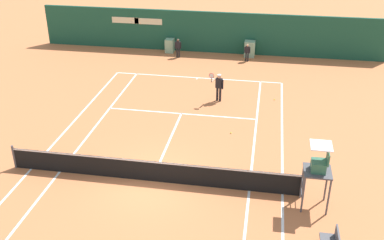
# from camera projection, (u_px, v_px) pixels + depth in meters

# --- Properties ---
(ground_plane) EXTENTS (80.00, 80.00, 0.01)m
(ground_plane) POSITION_uv_depth(u_px,v_px,m) (155.00, 173.00, 19.15)
(ground_plane) COLOR #C67042
(tennis_net) EXTENTS (12.10, 0.10, 1.07)m
(tennis_net) POSITION_uv_depth(u_px,v_px,m) (151.00, 170.00, 18.41)
(tennis_net) COLOR #4C4C51
(tennis_net) RESTS_ON ground_plane
(sponsor_back_wall) EXTENTS (25.00, 1.02, 2.98)m
(sponsor_back_wall) POSITION_uv_depth(u_px,v_px,m) (209.00, 33.00, 32.92)
(sponsor_back_wall) COLOR #194C38
(sponsor_back_wall) RESTS_ON ground_plane
(umpire_chair) EXTENTS (1.00, 1.00, 2.65)m
(umpire_chair) POSITION_uv_depth(u_px,v_px,m) (318.00, 168.00, 16.41)
(umpire_chair) COLOR #47474C
(umpire_chair) RESTS_ON ground_plane
(player_on_baseline) EXTENTS (0.77, 0.66, 1.82)m
(player_on_baseline) POSITION_uv_depth(u_px,v_px,m) (219.00, 85.00, 25.30)
(player_on_baseline) COLOR black
(player_on_baseline) RESTS_ON ground_plane
(ball_kid_centre_post) EXTENTS (0.41, 0.20, 1.24)m
(ball_kid_centre_post) POSITION_uv_depth(u_px,v_px,m) (247.00, 51.00, 31.41)
(ball_kid_centre_post) COLOR black
(ball_kid_centre_post) RESTS_ON ground_plane
(ball_kid_right_post) EXTENTS (0.45, 0.19, 1.35)m
(ball_kid_right_post) POSITION_uv_depth(u_px,v_px,m) (178.00, 47.00, 32.12)
(ball_kid_right_post) COLOR black
(ball_kid_right_post) RESTS_ON ground_plane
(tennis_ball_mid_court) EXTENTS (0.07, 0.07, 0.07)m
(tennis_ball_mid_court) POSITION_uv_depth(u_px,v_px,m) (274.00, 100.00, 25.83)
(tennis_ball_mid_court) COLOR #CCE033
(tennis_ball_mid_court) RESTS_ON ground_plane
(tennis_ball_by_sideline) EXTENTS (0.07, 0.07, 0.07)m
(tennis_ball_by_sideline) POSITION_uv_depth(u_px,v_px,m) (231.00, 133.00, 22.28)
(tennis_ball_by_sideline) COLOR #CCE033
(tennis_ball_by_sideline) RESTS_ON ground_plane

